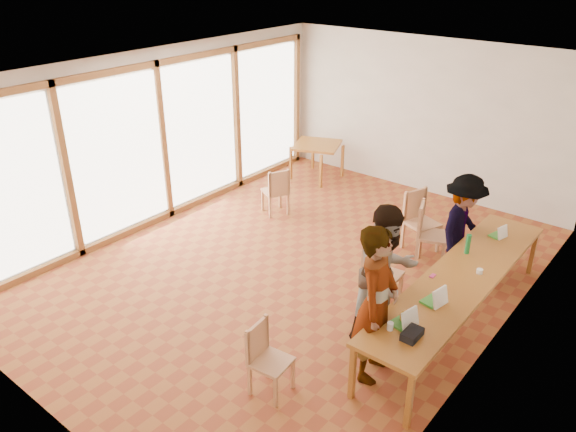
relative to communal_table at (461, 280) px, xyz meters
name	(u,v)px	position (x,y,z in m)	size (l,w,h in m)	color
ground	(297,268)	(-2.50, -0.15, -0.70)	(8.00, 8.00, 0.00)	brown
wall_back	(425,117)	(-2.50, 3.85, 0.80)	(6.00, 0.10, 3.00)	beige
wall_front	(32,303)	(-2.50, -4.15, 0.80)	(6.00, 0.10, 3.00)	beige
wall_right	(507,240)	(0.50, -0.15, 0.80)	(0.10, 8.00, 3.00)	beige
window_wall	(162,137)	(-5.46, -0.15, 0.80)	(0.10, 8.00, 3.00)	white
ceiling	(298,70)	(-2.50, -0.15, 2.32)	(6.00, 8.00, 0.04)	white
communal_table	(461,280)	(0.00, 0.00, 0.00)	(0.80, 4.00, 0.75)	#A36424
side_table	(317,148)	(-4.47, 3.05, -0.03)	(0.90, 0.90, 0.75)	#A36424
chair_near	(264,351)	(-1.18, -2.43, -0.18)	(0.44, 0.44, 0.46)	tan
chair_mid	(376,264)	(-1.11, -0.19, -0.10)	(0.49, 0.49, 0.52)	tan
chair_far	(418,214)	(-1.39, 1.59, -0.10)	(0.59, 0.59, 0.53)	tan
chair_empty	(426,227)	(-1.08, 1.26, -0.11)	(0.58, 0.58, 0.52)	tan
chair_spare	(277,187)	(-3.94, 1.12, -0.16)	(0.56, 0.56, 0.47)	tan
person_near	(376,304)	(-0.39, -1.44, 0.24)	(0.69, 0.45, 1.89)	gray
person_mid	(387,275)	(-0.62, -0.80, 0.21)	(0.89, 0.69, 1.82)	gray
person_far	(462,228)	(-0.50, 1.15, 0.11)	(1.05, 0.60, 1.62)	gray
laptop_near	(406,321)	(-0.07, -1.34, 0.11)	(0.28, 0.30, 0.22)	green
laptop_mid	(436,299)	(0.01, -0.75, 0.11)	(0.27, 0.30, 0.22)	green
laptop_far	(500,234)	(-0.01, 1.34, 0.10)	(0.23, 0.25, 0.18)	green
yellow_mug	(406,318)	(-0.10, -1.29, 0.10)	(0.14, 0.14, 0.11)	gold
green_bottle	(468,244)	(-0.19, 0.60, 0.19)	(0.07, 0.07, 0.28)	#1C7335
clear_glass	(390,326)	(-0.16, -1.51, 0.09)	(0.07, 0.07, 0.09)	silver
condiment_cup	(480,271)	(0.15, 0.21, 0.08)	(0.08, 0.08, 0.06)	white
pink_phone	(433,276)	(-0.28, -0.23, 0.05)	(0.05, 0.10, 0.01)	#C72F6E
black_pouch	(412,334)	(0.09, -1.49, 0.09)	(0.16, 0.26, 0.09)	black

